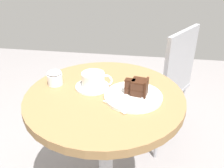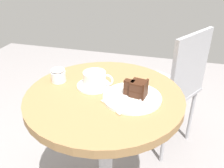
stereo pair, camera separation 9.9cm
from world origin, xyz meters
name	(u,v)px [view 1 (the left image)]	position (x,y,z in m)	size (l,w,h in m)	color
cafe_table	(105,118)	(0.00, 0.00, 0.58)	(0.67, 0.67, 0.71)	olive
saucer	(92,87)	(-0.06, 0.04, 0.71)	(0.15, 0.15, 0.01)	white
coffee_cup	(94,79)	(-0.06, 0.05, 0.75)	(0.13, 0.10, 0.06)	white
teaspoon	(94,79)	(-0.07, 0.10, 0.72)	(0.10, 0.06, 0.00)	#B7B7BC
cake_plate	(133,96)	(0.12, -0.01, 0.71)	(0.24, 0.24, 0.01)	white
cake_slice	(138,87)	(0.14, 0.00, 0.75)	(0.10, 0.07, 0.07)	#422619
fork	(142,100)	(0.16, -0.05, 0.72)	(0.02, 0.16, 0.00)	#B7B7BC
napkin	(126,101)	(0.10, -0.05, 0.71)	(0.19, 0.19, 0.00)	beige
cafe_chair	(164,80)	(0.29, 0.56, 0.50)	(0.52, 0.52, 0.85)	#9E9EA3
sugar_pot	(55,78)	(-0.23, 0.05, 0.74)	(0.07, 0.07, 0.07)	white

